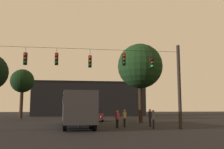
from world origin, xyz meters
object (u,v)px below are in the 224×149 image
city_bus (77,106)px  pedestrian_crossing_right (80,116)px  pedestrian_crossing_center (153,118)px  tree_right_far (22,81)px  tree_behind_building (140,66)px  pedestrian_crossing_left (117,118)px  pedestrian_trailing (125,117)px  pedestrian_near_bus (150,117)px  car_near_right (96,115)px

city_bus → pedestrian_crossing_right: 0.97m
pedestrian_crossing_center → tree_right_far: tree_right_far is taller
tree_behind_building → pedestrian_crossing_left: bearing=-118.0°
city_bus → pedestrian_trailing: (4.33, -0.76, -0.99)m
pedestrian_trailing → tree_behind_building: size_ratio=0.17×
pedestrian_near_bus → tree_behind_building: (0.93, 6.88, 5.82)m
car_near_right → pedestrian_crossing_right: bearing=-103.7°
pedestrian_near_bus → tree_right_far: tree_right_far is taller
pedestrian_crossing_left → pedestrian_crossing_right: pedestrian_crossing_right is taller
city_bus → tree_right_far: 22.91m
pedestrian_crossing_left → tree_behind_building: bearing=62.0°
city_bus → tree_behind_building: tree_behind_building is taller
city_bus → pedestrian_near_bus: 6.81m
pedestrian_trailing → tree_right_far: 25.75m
tree_behind_building → city_bus: bearing=-142.1°
pedestrian_trailing → city_bus: bearing=170.0°
pedestrian_crossing_left → pedestrian_crossing_center: pedestrian_crossing_center is taller
city_bus → pedestrian_crossing_right: (0.27, -0.37, -0.86)m
pedestrian_crossing_right → pedestrian_trailing: pedestrian_crossing_right is taller
pedestrian_crossing_center → pedestrian_near_bus: (0.34, 2.09, 0.04)m
pedestrian_crossing_center → tree_right_far: 28.71m
city_bus → pedestrian_crossing_left: bearing=-28.1°
pedestrian_crossing_center → pedestrian_crossing_right: (-6.06, 2.70, 0.13)m
car_near_right → pedestrian_trailing: bearing=-80.1°
pedestrian_crossing_right → pedestrian_crossing_left: bearing=-24.9°
tree_right_far → pedestrian_crossing_center: bearing=-57.1°
pedestrian_crossing_right → pedestrian_near_bus: 6.43m
car_near_right → pedestrian_near_bus: (4.08, -10.13, 0.12)m
pedestrian_crossing_center → tree_right_far: bearing=122.9°
pedestrian_trailing → tree_right_far: bearing=121.9°
pedestrian_crossing_center → tree_right_far: size_ratio=0.19×
pedestrian_trailing → tree_right_far: size_ratio=0.19×
tree_behind_building → tree_right_far: 22.19m
pedestrian_trailing → tree_behind_building: tree_behind_building is taller
tree_behind_building → tree_right_far: (-16.59, 14.73, -0.58)m
pedestrian_near_bus → pedestrian_crossing_center: bearing=-99.3°
car_near_right → tree_behind_building: bearing=-33.0°
car_near_right → tree_right_far: tree_right_far is taller
car_near_right → pedestrian_crossing_right: pedestrian_crossing_right is taller
city_bus → car_near_right: (2.59, 9.16, -1.07)m
pedestrian_near_bus → pedestrian_crossing_right: bearing=174.6°
pedestrian_crossing_center → tree_behind_building: bearing=81.9°
pedestrian_trailing → tree_right_far: (-13.32, 21.40, 5.27)m
car_near_right → tree_behind_building: tree_behind_building is taller
city_bus → car_near_right: bearing=74.2°
pedestrian_crossing_left → pedestrian_trailing: (0.85, 1.10, 0.04)m
pedestrian_crossing_center → pedestrian_crossing_left: bearing=157.1°
pedestrian_crossing_center → pedestrian_near_bus: bearing=80.7°
city_bus → pedestrian_crossing_right: size_ratio=6.29×
pedestrian_crossing_center → pedestrian_crossing_right: size_ratio=0.88×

